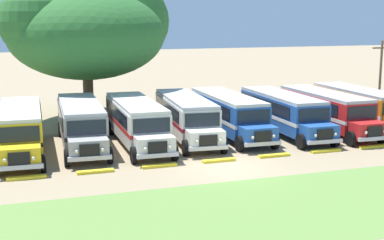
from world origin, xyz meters
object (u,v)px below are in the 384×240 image
parked_bus_slot_3 (137,120)px  parked_bus_slot_8 (359,105)px  parked_bus_slot_7 (326,109)px  utility_pole (380,76)px  parked_bus_slot_2 (81,122)px  parked_bus_slot_4 (186,115)px  parked_bus_slot_5 (229,113)px  parked_bus_slot_1 (20,128)px  broad_shade_tree (88,32)px  parked_bus_slot_6 (283,111)px

parked_bus_slot_3 → parked_bus_slot_8: 17.57m
parked_bus_slot_7 → utility_pole: bearing=116.0°
parked_bus_slot_2 → parked_bus_slot_4: (7.18, 0.11, 0.00)m
parked_bus_slot_2 → parked_bus_slot_5: bearing=93.8°
parked_bus_slot_5 → parked_bus_slot_8: (10.75, -0.18, 0.00)m
parked_bus_slot_1 → parked_bus_slot_3: size_ratio=1.00×
parked_bus_slot_5 → parked_bus_slot_7: bearing=83.6°
utility_pole → parked_bus_slot_4: bearing=-171.9°
parked_bus_slot_7 → broad_shade_tree: broad_shade_tree is taller
parked_bus_slot_7 → utility_pole: (7.29, 3.51, 1.83)m
parked_bus_slot_1 → parked_bus_slot_5: size_ratio=1.00×
parked_bus_slot_6 → parked_bus_slot_7: size_ratio=1.00×
parked_bus_slot_5 → broad_shade_tree: (-8.31, 9.68, 5.44)m
parked_bus_slot_7 → parked_bus_slot_8: (3.45, 0.80, 0.00)m
parked_bus_slot_1 → parked_bus_slot_3: 7.29m
parked_bus_slot_1 → parked_bus_slot_2: (3.76, 0.67, 0.00)m
parked_bus_slot_4 → broad_shade_tree: (-5.14, 9.69, 5.44)m
parked_bus_slot_4 → broad_shade_tree: size_ratio=0.79×
parked_bus_slot_5 → utility_pole: utility_pole is taller
parked_bus_slot_1 → parked_bus_slot_6: 18.03m
parked_bus_slot_4 → parked_bus_slot_7: size_ratio=1.01×
parked_bus_slot_3 → utility_pole: utility_pole is taller
parked_bus_slot_2 → parked_bus_slot_3: same height
parked_bus_slot_6 → parked_bus_slot_8: same height
parked_bus_slot_1 → parked_bus_slot_3: (7.29, 0.09, 0.00)m
parked_bus_slot_4 → parked_bus_slot_6: 7.13m
parked_bus_slot_2 → parked_bus_slot_3: 3.58m
parked_bus_slot_8 → broad_shade_tree: (-19.06, 9.86, 5.44)m
parked_bus_slot_2 → parked_bus_slot_5: (10.35, 0.11, 0.00)m
parked_bus_slot_4 → utility_pole: (17.76, 2.53, 1.83)m
parked_bus_slot_3 → parked_bus_slot_8: same height
parked_bus_slot_5 → utility_pole: bearing=101.0°
parked_bus_slot_3 → parked_bus_slot_6: bearing=91.4°
broad_shade_tree → parked_bus_slot_1: bearing=-119.0°
parked_bus_slot_7 → broad_shade_tree: size_ratio=0.78×
parked_bus_slot_2 → parked_bus_slot_5: 10.35m
parked_bus_slot_2 → parked_bus_slot_8: (21.10, -0.07, 0.00)m
parked_bus_slot_2 → parked_bus_slot_4: 7.18m
parked_bus_slot_4 → parked_bus_slot_7: (10.47, -0.97, 0.00)m
parked_bus_slot_1 → broad_shade_tree: 13.14m
parked_bus_slot_6 → utility_pole: utility_pole is taller
parked_bus_slot_1 → broad_shade_tree: bearing=153.7°
parked_bus_slot_3 → parked_bus_slot_4: 3.71m
parked_bus_slot_2 → parked_bus_slot_6: (14.27, -0.61, 0.00)m
utility_pole → parked_bus_slot_5: bearing=-170.2°
parked_bus_slot_6 → utility_pole: size_ratio=1.71×
parked_bus_slot_1 → parked_bus_slot_4: size_ratio=0.99×
parked_bus_slot_1 → parked_bus_slot_6: bearing=92.9°
parked_bus_slot_4 → parked_bus_slot_2: bearing=-84.1°
parked_bus_slot_8 → parked_bus_slot_6: bearing=-84.0°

